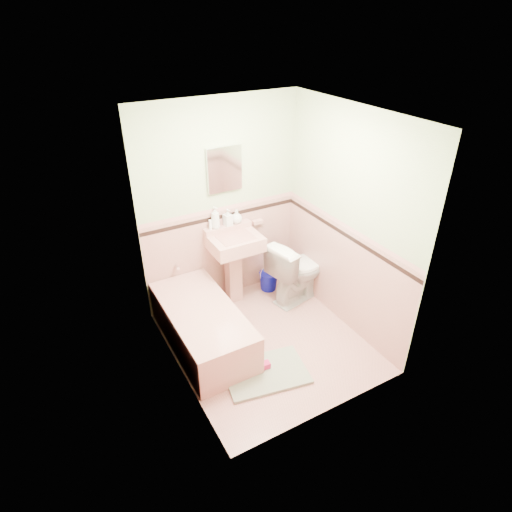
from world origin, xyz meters
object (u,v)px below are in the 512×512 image
bathtub (203,327)px  medicine_cabinet (224,169)px  soap_bottle_mid (228,217)px  soap_bottle_right (237,217)px  soap_bottle_left (215,218)px  toilet (299,270)px  shoe (262,366)px  bucket (268,281)px  sink (235,270)px

bathtub → medicine_cabinet: size_ratio=2.87×
soap_bottle_mid → soap_bottle_right: 0.12m
soap_bottle_mid → soap_bottle_left: bearing=180.0°
medicine_cabinet → soap_bottle_left: (-0.15, -0.03, -0.55)m
medicine_cabinet → toilet: medicine_cabinet is taller
soap_bottle_left → shoe: bearing=-96.6°
bucket → medicine_cabinet: bearing=161.4°
medicine_cabinet → bathtub: bearing=-132.6°
toilet → bucket: toilet is taller
toilet → soap_bottle_mid: bearing=44.3°
sink → shoe: (-0.32, -1.22, -0.41)m
medicine_cabinet → toilet: 1.57m
bathtub → sink: bearing=37.9°
soap_bottle_left → soap_bottle_mid: size_ratio=1.31×
sink → bucket: sink is taller
sink → soap_bottle_right: size_ratio=5.54×
sink → soap_bottle_left: 0.71m
bathtub → toilet: size_ratio=1.79×
sink → soap_bottle_right: bearing=55.5°
soap_bottle_mid → bucket: soap_bottle_mid is taller
soap_bottle_right → bucket: soap_bottle_right is taller
bathtub → toilet: toilet is taller
sink → toilet: 0.80m
soap_bottle_left → shoe: 1.78m
sink → soap_bottle_mid: 0.67m
sink → soap_bottle_mid: size_ratio=4.60×
medicine_cabinet → soap_bottle_right: size_ratio=3.05×
bathtub → bucket: size_ratio=5.99×
toilet → bucket: bearing=22.1°
bathtub → soap_bottle_right: bearing=41.5°
bathtub → medicine_cabinet: medicine_cabinet is taller
shoe → medicine_cabinet: bearing=82.8°
bathtub → shoe: bearing=-62.2°
toilet → shoe: bearing=118.7°
soap_bottle_left → toilet: soap_bottle_left is taller
sink → shoe: bearing=-104.6°
shoe → soap_bottle_mid: bearing=82.3°
soap_bottle_left → bucket: size_ratio=1.08×
soap_bottle_mid → shoe: bearing=-103.0°
medicine_cabinet → shoe: medicine_cabinet is taller
bucket → soap_bottle_left: bearing=168.0°
bathtub → bucket: bathtub is taller
toilet → medicine_cabinet: bearing=43.0°
soap_bottle_right → shoe: 1.79m
medicine_cabinet → bucket: size_ratio=2.08×
bathtub → shoe: 0.80m
soap_bottle_mid → medicine_cabinet: bearing=102.4°
toilet → bucket: 0.51m
bathtub → medicine_cabinet: (0.68, 0.74, 1.47)m
soap_bottle_right → bucket: bearing=-20.2°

